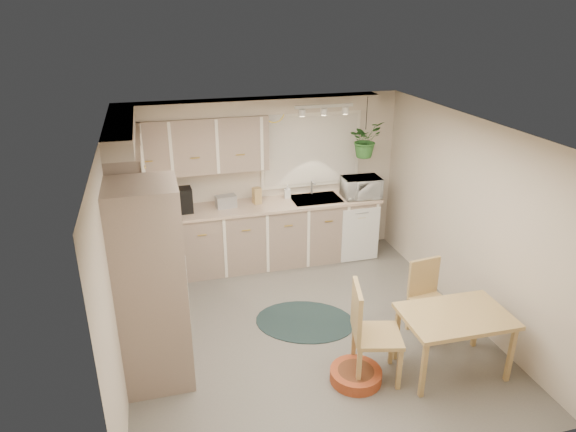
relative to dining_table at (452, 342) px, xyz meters
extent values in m
plane|color=#656059|center=(-1.25, 1.06, -0.34)|extent=(4.20, 4.20, 0.00)
plane|color=silver|center=(-1.25, 1.06, 2.06)|extent=(4.20, 4.20, 0.00)
cube|color=beige|center=(-1.25, 3.16, 0.86)|extent=(4.00, 0.04, 2.40)
cube|color=beige|center=(-1.25, -1.04, 0.86)|extent=(4.00, 0.04, 2.40)
cube|color=beige|center=(-3.25, 1.06, 0.86)|extent=(0.04, 4.20, 2.40)
cube|color=beige|center=(0.75, 1.06, 0.86)|extent=(0.04, 4.20, 2.40)
cube|color=gray|center=(-2.95, 1.94, 0.11)|extent=(0.60, 1.85, 0.90)
cube|color=gray|center=(-1.45, 2.86, 0.11)|extent=(3.60, 0.60, 0.90)
cube|color=beige|center=(-2.94, 1.94, 0.58)|extent=(0.64, 1.89, 0.04)
cube|color=beige|center=(-1.45, 2.85, 0.58)|extent=(3.64, 0.64, 0.04)
cube|color=gray|center=(-2.93, 0.69, 0.71)|extent=(0.65, 0.65, 2.10)
cube|color=silver|center=(-2.61, 0.69, 0.71)|extent=(0.02, 0.56, 0.58)
cube|color=gray|center=(-3.08, 2.06, 1.49)|extent=(0.35, 2.00, 0.75)
cube|color=gray|center=(-2.25, 2.99, 1.49)|extent=(2.00, 0.35, 0.75)
cube|color=beige|center=(-3.10, 2.06, 1.96)|extent=(0.30, 2.00, 0.20)
cube|color=beige|center=(-1.45, 3.01, 1.96)|extent=(3.60, 0.30, 0.20)
cube|color=silver|center=(-2.93, 1.36, 0.61)|extent=(0.52, 0.58, 0.02)
cube|color=silver|center=(-2.95, 1.36, 1.06)|extent=(0.40, 0.60, 0.14)
cube|color=white|center=(-0.55, 3.13, 1.26)|extent=(1.40, 0.02, 1.00)
cube|color=silver|center=(-0.55, 3.14, 1.26)|extent=(1.50, 0.02, 1.10)
cube|color=#A3A5AA|center=(-0.55, 2.86, 0.56)|extent=(0.70, 0.48, 0.10)
cube|color=silver|center=(0.05, 2.55, 0.09)|extent=(0.58, 0.02, 0.83)
cube|color=silver|center=(-0.55, 2.61, 1.99)|extent=(0.80, 0.04, 0.04)
cylinder|color=gold|center=(-1.10, 3.13, 1.84)|extent=(0.30, 0.03, 0.30)
cube|color=tan|center=(0.00, 0.00, 0.00)|extent=(1.10, 0.75, 0.68)
cube|color=tan|center=(-0.80, 0.12, 0.18)|extent=(0.60, 0.60, 1.04)
cube|color=tan|center=(0.11, 0.62, 0.11)|extent=(0.46, 0.46, 0.89)
ellipsoid|color=black|center=(-1.20, 1.23, -0.33)|extent=(1.46, 1.30, 0.01)
cylinder|color=#A64221|center=(-1.01, 0.10, -0.28)|extent=(0.68, 0.68, 0.12)
imported|color=silver|center=(0.11, 2.76, 0.79)|extent=(0.56, 0.32, 0.37)
imported|color=silver|center=(-0.94, 3.01, 0.65)|extent=(0.12, 0.21, 0.09)
imported|color=#2B6126|center=(0.13, 2.76, 1.41)|extent=(0.62, 0.65, 0.40)
cube|color=black|center=(-2.42, 2.86, 0.77)|extent=(0.20, 0.24, 0.34)
cube|color=#A3A5AA|center=(-1.86, 2.88, 0.69)|extent=(0.30, 0.19, 0.17)
cube|color=tan|center=(-1.42, 2.91, 0.72)|extent=(0.13, 0.13, 0.23)
camera|label=1|loc=(-2.79, -3.79, 3.21)|focal=32.00mm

